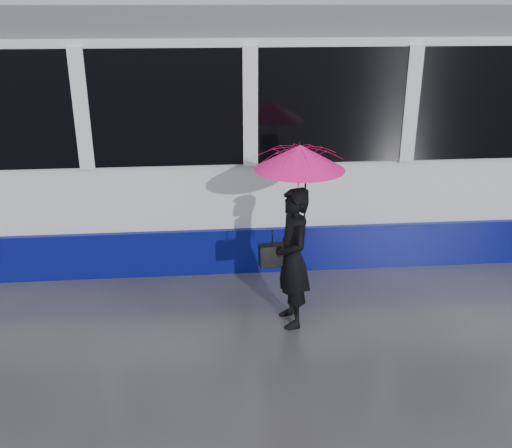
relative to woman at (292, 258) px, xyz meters
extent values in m
plane|color=#29292E|center=(-1.40, 0.06, -0.80)|extent=(90.00, 90.00, 0.00)
cube|color=#3F3D38|center=(-1.40, 1.84, -0.79)|extent=(34.00, 0.07, 0.02)
cube|color=#3F3D38|center=(-1.40, 3.28, -0.79)|extent=(34.00, 0.07, 0.02)
cube|color=navy|center=(-3.85, 2.56, -0.49)|extent=(24.00, 2.56, 0.62)
imported|color=black|center=(0.00, 0.00, 0.00)|extent=(0.47, 0.63, 1.59)
imported|color=#F6148F|center=(0.05, 0.00, 0.88)|extent=(0.99, 1.01, 0.80)
cone|color=#F6148F|center=(0.05, 0.00, 1.13)|extent=(1.07, 1.07, 0.26)
cylinder|color=black|center=(0.05, 0.00, 1.28)|extent=(0.01, 0.01, 0.06)
cylinder|color=black|center=(0.12, 0.02, 0.58)|extent=(0.02, 0.02, 0.70)
cube|color=black|center=(-0.22, 0.02, 0.04)|extent=(0.30, 0.17, 0.25)
cylinder|color=black|center=(-0.22, 0.02, 0.25)|extent=(0.01, 0.01, 0.18)
camera|label=1|loc=(-0.90, -5.57, 2.62)|focal=40.00mm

